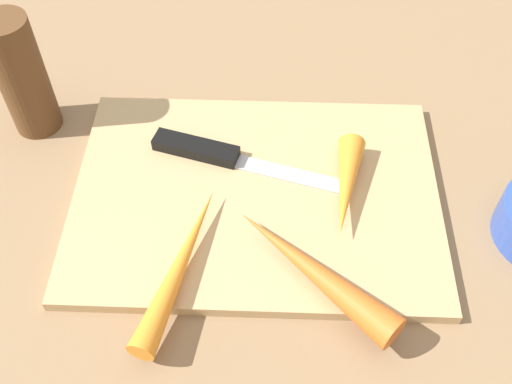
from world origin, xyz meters
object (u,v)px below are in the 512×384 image
at_px(knife, 208,152).
at_px(carrot_medium, 180,264).
at_px(carrot_longest, 313,270).
at_px(carrot_shortest, 346,182).
at_px(pepper_grinder, 22,76).
at_px(cutting_board, 256,196).

distance_m(knife, carrot_medium, 0.14).
xyz_separation_m(carrot_longest, carrot_shortest, (-0.04, -0.10, -0.00)).
bearing_deg(carrot_medium, knife, 10.27).
relative_size(carrot_longest, pepper_grinder, 1.28).
height_order(cutting_board, pepper_grinder, pepper_grinder).
bearing_deg(knife, carrot_shortest, -1.28).
relative_size(cutting_board, pepper_grinder, 2.64).
xyz_separation_m(carrot_shortest, pepper_grinder, (0.33, -0.09, 0.04)).
xyz_separation_m(knife, carrot_longest, (-0.10, 0.14, 0.01)).
distance_m(knife, pepper_grinder, 0.21).
distance_m(carrot_medium, carrot_shortest, 0.18).
height_order(knife, carrot_longest, carrot_longest).
relative_size(carrot_medium, pepper_grinder, 1.27).
distance_m(cutting_board, knife, 0.07).
bearing_deg(pepper_grinder, carrot_longest, 146.63).
height_order(knife, carrot_medium, carrot_medium).
height_order(carrot_medium, pepper_grinder, pepper_grinder).
bearing_deg(pepper_grinder, cutting_board, 158.05).
bearing_deg(cutting_board, knife, -42.41).
bearing_deg(knife, cutting_board, -26.72).
xyz_separation_m(carrot_medium, carrot_longest, (-0.12, 0.00, 0.00)).
bearing_deg(carrot_shortest, carrot_medium, -48.34).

